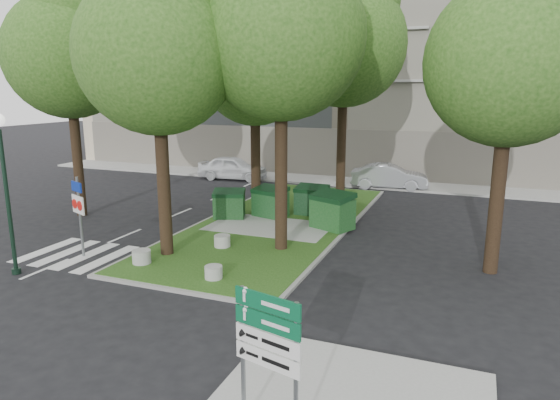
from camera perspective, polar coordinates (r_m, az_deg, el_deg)
The scene contains 25 objects.
ground at distance 15.29m, azimuth -13.32°, elevation -9.83°, with size 120.00×120.00×0.00m, color black.
median_island at distance 21.75m, azimuth -0.20°, elevation -2.53°, with size 6.00×16.00×0.12m, color #1F4714.
median_kerb at distance 21.75m, azimuth -0.20°, elevation -2.55°, with size 6.30×16.30×0.10m, color gray.
building_sidewalk at distance 31.64m, azimuth 6.00°, elevation 2.21°, with size 42.00×3.00×0.12m, color #999993.
zebra_crossing at distance 18.61m, azimuth -20.27°, elevation -6.16°, with size 5.00×3.00×0.01m, color silver.
apartment_building at distance 38.47m, azimuth 9.40°, elevation 15.84°, with size 41.00×12.00×16.00m, color tan.
tree_median_near_left at distance 17.14m, azimuth -13.61°, elevation 17.54°, with size 5.20×5.20×10.53m.
tree_median_near_right at distance 17.35m, azimuth 0.50°, elevation 20.03°, with size 5.60×5.60×11.46m.
tree_median_mid at distance 22.55m, azimuth -2.65°, elevation 15.75°, with size 4.80×4.80×9.99m.
tree_median_far at distance 24.44m, azimuth 7.62°, elevation 18.57°, with size 5.80×5.80×11.93m.
tree_street_left at distance 24.29m, azimuth -22.91°, elevation 16.18°, with size 5.40×5.40×11.00m.
tree_street_right at distance 16.63m, azimuth 25.29°, elevation 15.72°, with size 5.00×5.00×10.06m.
dumpster_a at distance 22.22m, azimuth -5.83°, elevation -0.47°, with size 1.62×1.37×1.28m.
dumpster_b at distance 22.36m, azimuth -1.11°, elevation -0.22°, with size 1.69×1.37×1.37m.
dumpster_c at distance 22.80m, azimuth 3.64°, elevation -0.02°, with size 1.48×1.06×1.35m.
dumpster_d at distance 20.52m, azimuth 6.00°, elevation -1.23°, with size 1.97×1.72×1.53m.
bollard_left at distance 17.15m, azimuth -15.54°, elevation -6.26°, with size 0.61×0.61×0.43m, color #A2A29D.
bollard_right at distance 15.39m, azimuth -7.60°, elevation -8.18°, with size 0.54×0.54×0.39m, color #A1A29D.
bollard_mid at distance 18.32m, azimuth -6.62°, elevation -4.67°, with size 0.59×0.59×0.42m, color #A5A5A0.
litter_bin at distance 21.86m, azimuth 6.24°, elevation -1.49°, with size 0.37×0.37×0.64m, color #D3E41A.
street_lamp at distance 17.34m, azimuth -28.95°, elevation 2.47°, with size 0.40×0.40×5.04m.
traffic_sign_pole at distance 18.42m, azimuth -21.97°, elevation -0.63°, with size 0.80×0.39×2.83m.
directional_sign at distance 8.24m, azimuth -1.34°, elevation -16.10°, with size 1.23×0.36×2.52m.
car_white at distance 32.29m, azimuth -5.42°, elevation 3.69°, with size 1.79×4.45×1.52m, color white.
car_silver at distance 29.81m, azimuth 12.37°, elevation 2.64°, with size 1.53×4.40×1.45m, color #A4A7AC.
Camera 1 is at (8.25, -11.51, 5.76)m, focal length 32.00 mm.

